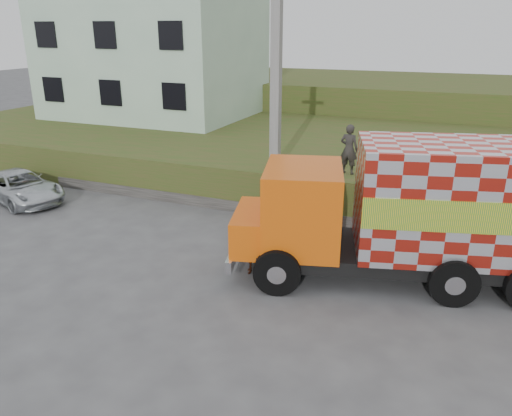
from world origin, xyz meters
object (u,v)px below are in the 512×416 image
at_px(suv, 20,187).
at_px(pedestrian, 349,149).
at_px(cargo_truck, 412,211).
at_px(cow, 256,248).
at_px(utility_pole, 276,92).

relative_size(suv, pedestrian, 2.43).
height_order(suv, pedestrian, pedestrian).
bearing_deg(suv, cargo_truck, -76.25).
height_order(cargo_truck, suv, cargo_truck).
bearing_deg(pedestrian, cargo_truck, 131.10).
bearing_deg(cow, pedestrian, 96.72).
height_order(cargo_truck, cow, cargo_truck).
xyz_separation_m(utility_pole, suv, (-8.99, -2.56, -3.52)).
relative_size(utility_pole, pedestrian, 4.91).
distance_m(utility_pole, cow, 5.61).
bearing_deg(suv, utility_pole, -57.15).
distance_m(cargo_truck, cow, 4.06).
bearing_deg(cow, cargo_truck, 35.96).
relative_size(cow, pedestrian, 0.78).
relative_size(cow, suv, 0.32).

